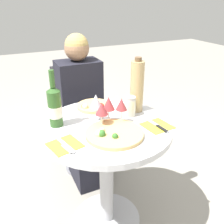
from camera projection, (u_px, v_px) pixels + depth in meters
The scene contains 15 objects.
ground_plane at pixel (107, 219), 1.78m from camera, with size 12.00×12.00×0.00m, color gray.
dining_table at pixel (106, 153), 1.54m from camera, with size 0.77×0.77×0.77m.
chair_behind_diner at pixel (79, 120), 2.18m from camera, with size 0.37×0.37×0.93m.
seated_diner at pixel (84, 118), 2.03m from camera, with size 0.34×0.45×1.20m.
pizza_large at pixel (113, 134), 1.33m from camera, with size 0.31×0.31×0.05m.
pizza_small_far at pixel (94, 106), 1.66m from camera, with size 0.23×0.23×0.05m.
wine_bottle at pixel (55, 106), 1.39m from camera, with size 0.08×0.08×0.33m.
tall_carafe at pixel (137, 86), 1.56m from camera, with size 0.08×0.08×0.35m.
sugar_shaker at pixel (130, 106), 1.53m from camera, with size 0.07×0.07×0.13m.
wine_glass_center at pixel (109, 104), 1.44m from camera, with size 0.07×0.07×0.16m.
wine_glass_back_left at pixel (96, 102), 1.44m from camera, with size 0.07×0.07×0.17m.
wine_glass_front_right at pixel (121, 105), 1.42m from camera, with size 0.07×0.07×0.15m.
wine_glass_front_left at pixel (102, 109), 1.38m from camera, with size 0.07×0.07×0.15m.
place_setting_left at pixel (65, 145), 1.25m from camera, with size 0.18×0.19×0.01m.
place_setting_right at pixel (157, 126), 1.43m from camera, with size 0.17×0.19×0.01m.
Camera 1 is at (-0.51, -1.18, 1.45)m, focal length 40.00 mm.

